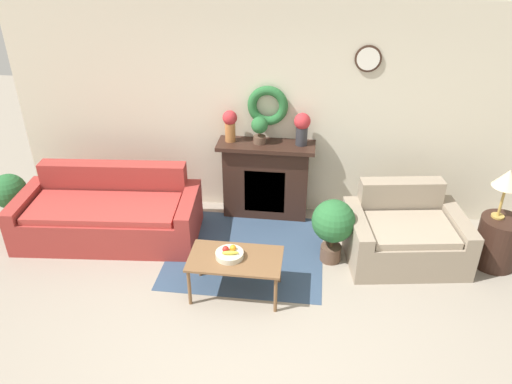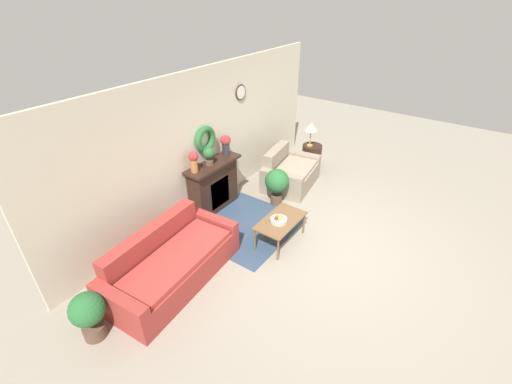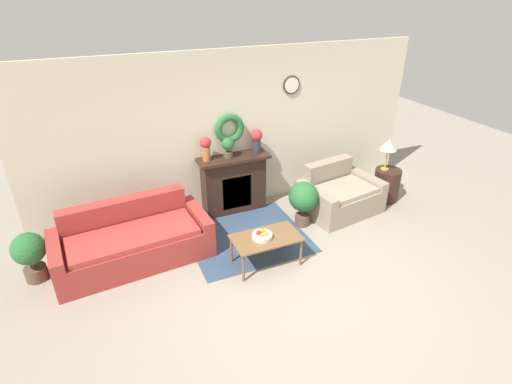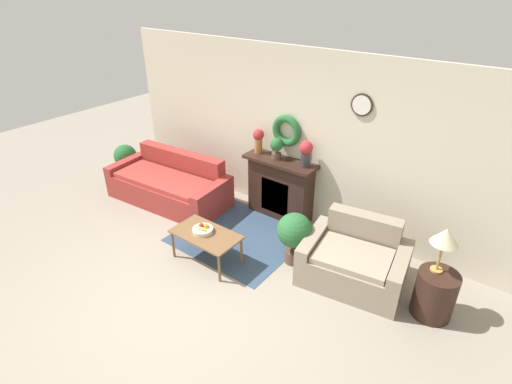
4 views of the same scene
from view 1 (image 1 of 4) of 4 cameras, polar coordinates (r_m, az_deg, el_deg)
The scene contains 15 objects.
ground_plane at distance 4.77m, azimuth -0.78°, elevation -18.06°, with size 16.00×16.00×0.00m, color gray.
floor_rug at distance 5.94m, azimuth -1.14°, elevation -6.79°, with size 1.80×1.64×0.01m.
wall_back at distance 6.24m, azimuth 2.55°, elevation 9.16°, with size 6.80×0.18×2.70m.
fireplace at distance 6.41m, azimuth 1.14°, elevation 1.52°, with size 1.21×0.41×1.02m.
couch_left at distance 6.33m, azimuth -16.40°, elevation -2.44°, with size 2.22×1.14×0.82m.
loveseat_right at distance 5.95m, azimuth 16.60°, elevation -4.72°, with size 1.42×1.13×0.82m.
coffee_table at distance 5.12m, azimuth -2.37°, elevation -7.93°, with size 0.95×0.54×0.45m.
fruit_bowl at distance 5.09m, azimuth -3.05°, elevation -7.08°, with size 0.29×0.29×0.11m.
side_table_by_loveseat at distance 6.20m, azimuth 25.90°, elevation -5.16°, with size 0.47×0.47×0.59m.
table_lamp at distance 5.86m, azimuth 26.84°, elevation 1.26°, with size 0.30×0.30×0.58m.
vase_on_mantel_left at distance 6.16m, azimuth -2.99°, elevation 7.82°, with size 0.18×0.18×0.40m.
vase_on_mantel_right at distance 6.08m, azimuth 5.28°, elevation 7.44°, with size 0.20×0.20×0.40m.
potted_plant_on_mantel at distance 6.11m, azimuth 0.41°, elevation 7.33°, with size 0.21×0.21×0.34m.
potted_plant_floor_by_couch at distance 6.91m, azimuth -26.27°, elevation -0.37°, with size 0.43×0.43×0.71m.
potted_plant_floor_by_loveseat at distance 5.60m, azimuth 8.81°, elevation -3.62°, with size 0.48×0.48×0.77m.
Camera 1 is at (0.47, -3.19, 3.51)m, focal length 35.00 mm.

